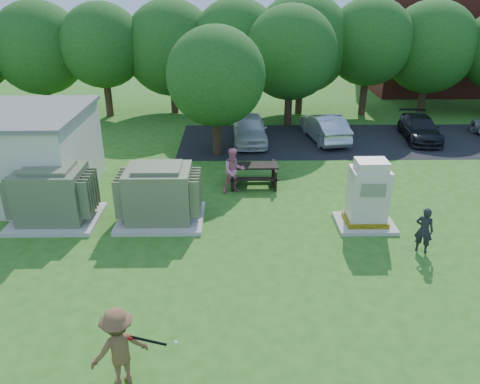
{
  "coord_description": "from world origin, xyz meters",
  "views": [
    {
      "loc": [
        -0.21,
        -10.33,
        7.75
      ],
      "look_at": [
        0.0,
        4.0,
        1.3
      ],
      "focal_mm": 35.0,
      "sensor_mm": 36.0,
      "label": 1
    }
  ],
  "objects_px": {
    "transformer_left": "(53,196)",
    "car_dark": "(420,128)",
    "picnic_table": "(253,172)",
    "person_at_picnic": "(234,171)",
    "transformer_right": "(159,195)",
    "generator_cabinet": "(368,198)",
    "person_by_generator": "(424,230)",
    "car_silver_a": "(325,127)",
    "batter": "(119,348)",
    "car_white": "(250,129)"
  },
  "relations": [
    {
      "from": "car_silver_a",
      "to": "car_dark",
      "type": "bearing_deg",
      "value": 171.14
    },
    {
      "from": "transformer_right",
      "to": "person_at_picnic",
      "type": "bearing_deg",
      "value": 42.59
    },
    {
      "from": "person_by_generator",
      "to": "car_white",
      "type": "distance_m",
      "value": 12.16
    },
    {
      "from": "transformer_right",
      "to": "person_by_generator",
      "type": "distance_m",
      "value": 8.76
    },
    {
      "from": "batter",
      "to": "car_white",
      "type": "relative_size",
      "value": 0.43
    },
    {
      "from": "transformer_left",
      "to": "person_by_generator",
      "type": "relative_size",
      "value": 2.0
    },
    {
      "from": "picnic_table",
      "to": "batter",
      "type": "xyz_separation_m",
      "value": [
        -3.18,
        -10.56,
        0.38
      ]
    },
    {
      "from": "car_dark",
      "to": "transformer_right",
      "type": "bearing_deg",
      "value": -137.62
    },
    {
      "from": "person_at_picnic",
      "to": "car_dark",
      "type": "height_order",
      "value": "person_at_picnic"
    },
    {
      "from": "car_dark",
      "to": "car_white",
      "type": "bearing_deg",
      "value": -171.54
    },
    {
      "from": "person_at_picnic",
      "to": "car_dark",
      "type": "relative_size",
      "value": 0.44
    },
    {
      "from": "picnic_table",
      "to": "person_at_picnic",
      "type": "height_order",
      "value": "person_at_picnic"
    },
    {
      "from": "generator_cabinet",
      "to": "picnic_table",
      "type": "bearing_deg",
      "value": 135.73
    },
    {
      "from": "transformer_left",
      "to": "car_dark",
      "type": "distance_m",
      "value": 18.72
    },
    {
      "from": "batter",
      "to": "car_dark",
      "type": "height_order",
      "value": "batter"
    },
    {
      "from": "generator_cabinet",
      "to": "person_at_picnic",
      "type": "relative_size",
      "value": 1.3
    },
    {
      "from": "picnic_table",
      "to": "batter",
      "type": "distance_m",
      "value": 11.03
    },
    {
      "from": "generator_cabinet",
      "to": "car_dark",
      "type": "height_order",
      "value": "generator_cabinet"
    },
    {
      "from": "transformer_left",
      "to": "person_at_picnic",
      "type": "height_order",
      "value": "transformer_left"
    },
    {
      "from": "person_by_generator",
      "to": "car_white",
      "type": "bearing_deg",
      "value": -33.12
    },
    {
      "from": "generator_cabinet",
      "to": "person_by_generator",
      "type": "distance_m",
      "value": 2.21
    },
    {
      "from": "person_at_picnic",
      "to": "transformer_left",
      "type": "bearing_deg",
      "value": -176.08
    },
    {
      "from": "batter",
      "to": "generator_cabinet",
      "type": "bearing_deg",
      "value": -162.11
    },
    {
      "from": "generator_cabinet",
      "to": "car_white",
      "type": "relative_size",
      "value": 0.56
    },
    {
      "from": "batter",
      "to": "car_dark",
      "type": "distance_m",
      "value": 20.71
    },
    {
      "from": "transformer_left",
      "to": "generator_cabinet",
      "type": "relative_size",
      "value": 1.25
    },
    {
      "from": "transformer_right",
      "to": "picnic_table",
      "type": "distance_m",
      "value": 4.67
    },
    {
      "from": "batter",
      "to": "car_silver_a",
      "type": "height_order",
      "value": "batter"
    },
    {
      "from": "picnic_table",
      "to": "person_by_generator",
      "type": "distance_m",
      "value": 7.41
    },
    {
      "from": "car_white",
      "to": "car_silver_a",
      "type": "height_order",
      "value": "car_white"
    },
    {
      "from": "transformer_right",
      "to": "generator_cabinet",
      "type": "height_order",
      "value": "generator_cabinet"
    },
    {
      "from": "transformer_left",
      "to": "picnic_table",
      "type": "height_order",
      "value": "transformer_left"
    },
    {
      "from": "generator_cabinet",
      "to": "picnic_table",
      "type": "relative_size",
      "value": 1.18
    },
    {
      "from": "picnic_table",
      "to": "person_at_picnic",
      "type": "xyz_separation_m",
      "value": [
        -0.8,
        -0.78,
        0.38
      ]
    },
    {
      "from": "person_at_picnic",
      "to": "car_silver_a",
      "type": "xyz_separation_m",
      "value": [
        4.85,
        6.8,
        -0.22
      ]
    },
    {
      "from": "car_silver_a",
      "to": "batter",
      "type": "bearing_deg",
      "value": 57.15
    },
    {
      "from": "transformer_right",
      "to": "car_white",
      "type": "height_order",
      "value": "transformer_right"
    },
    {
      "from": "picnic_table",
      "to": "generator_cabinet",
      "type": "bearing_deg",
      "value": -44.27
    },
    {
      "from": "transformer_left",
      "to": "car_white",
      "type": "bearing_deg",
      "value": 51.06
    },
    {
      "from": "transformer_left",
      "to": "transformer_right",
      "type": "distance_m",
      "value": 3.7
    },
    {
      "from": "person_by_generator",
      "to": "generator_cabinet",
      "type": "bearing_deg",
      "value": -20.32
    },
    {
      "from": "transformer_right",
      "to": "batter",
      "type": "relative_size",
      "value": 1.62
    },
    {
      "from": "batter",
      "to": "car_silver_a",
      "type": "distance_m",
      "value": 18.08
    },
    {
      "from": "generator_cabinet",
      "to": "person_at_picnic",
      "type": "bearing_deg",
      "value": 147.72
    },
    {
      "from": "transformer_right",
      "to": "generator_cabinet",
      "type": "distance_m",
      "value": 7.16
    },
    {
      "from": "generator_cabinet",
      "to": "person_at_picnic",
      "type": "distance_m",
      "value": 5.38
    },
    {
      "from": "picnic_table",
      "to": "car_dark",
      "type": "distance_m",
      "value": 11.0
    },
    {
      "from": "batter",
      "to": "picnic_table",
      "type": "bearing_deg",
      "value": -133.78
    },
    {
      "from": "batter",
      "to": "car_white",
      "type": "height_order",
      "value": "batter"
    },
    {
      "from": "transformer_left",
      "to": "car_dark",
      "type": "height_order",
      "value": "transformer_left"
    }
  ]
}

